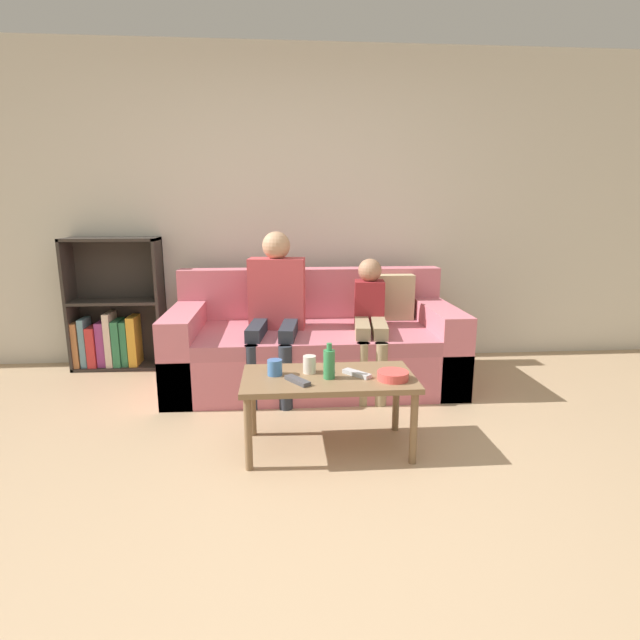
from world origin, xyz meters
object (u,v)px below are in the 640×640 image
object	(u,v)px
tv_remote_1	(297,381)
snack_bowl	(393,375)
cup_far	(309,364)
bookshelf	(114,319)
cup_near	(275,367)
person_adult	(276,300)
coffee_table	(328,384)
couch	(315,346)
tv_remote_0	(357,374)
person_child	(370,316)
bottle	(329,364)

from	to	relation	value
tv_remote_1	snack_bowl	bearing A→B (deg)	-33.59
cup_far	snack_bowl	xyz separation A→B (m)	(0.43, -0.15, -0.03)
bookshelf	cup_near	xyz separation A→B (m)	(1.35, -1.59, 0.06)
cup_near	tv_remote_1	size ratio (longest dim) A/B	0.51
person_adult	coffee_table	bearing A→B (deg)	-67.50
couch	snack_bowl	size ratio (longest dim) A/B	12.67
bookshelf	coffee_table	size ratio (longest dim) A/B	1.16
person_adult	tv_remote_0	xyz separation A→B (m)	(0.44, -1.03, -0.23)
snack_bowl	bookshelf	bearing A→B (deg)	139.14
couch	coffee_table	world-z (taller)	couch
bookshelf	cup_far	bearing A→B (deg)	-45.36
cup_near	couch	bearing A→B (deg)	74.89
tv_remote_1	snack_bowl	world-z (taller)	snack_bowl
cup_near	coffee_table	bearing A→B (deg)	-7.87
person_adult	person_child	bearing A→B (deg)	1.51
bookshelf	person_child	bearing A→B (deg)	-18.08
coffee_table	cup_far	distance (m)	0.15
person_child	bottle	xyz separation A→B (m)	(-0.40, -1.00, -0.03)
person_adult	bottle	world-z (taller)	person_adult
person_child	cup_near	size ratio (longest dim) A/B	11.02
tv_remote_0	snack_bowl	world-z (taller)	snack_bowl
person_child	person_adult	bearing A→B (deg)	-178.14
bookshelf	coffee_table	world-z (taller)	bookshelf
couch	person_adult	world-z (taller)	person_adult
couch	person_child	size ratio (longest dim) A/B	2.23
coffee_table	person_child	distance (m)	1.05
bookshelf	snack_bowl	distance (m)	2.61
tv_remote_1	person_child	bearing A→B (deg)	27.17
cup_far	tv_remote_0	size ratio (longest dim) A/B	0.61
person_child	tv_remote_0	bearing A→B (deg)	-96.96
coffee_table	tv_remote_0	bearing A→B (deg)	-1.91
tv_remote_1	snack_bowl	distance (m)	0.51
coffee_table	snack_bowl	size ratio (longest dim) A/B	5.59
cup_far	snack_bowl	world-z (taller)	cup_far
snack_bowl	cup_near	bearing A→B (deg)	168.83
bottle	coffee_table	bearing A→B (deg)	90.10
snack_bowl	tv_remote_0	bearing A→B (deg)	156.65
bottle	person_adult	bearing A→B (deg)	105.17
bottle	snack_bowl	bearing A→B (deg)	-7.92
person_child	cup_near	xyz separation A→B (m)	(-0.69, -0.92, -0.07)
couch	coffee_table	bearing A→B (deg)	-90.05
person_child	couch	bearing A→B (deg)	166.05
tv_remote_1	couch	bearing A→B (deg)	47.42
bottle	bookshelf	bearing A→B (deg)	134.63
person_child	tv_remote_0	world-z (taller)	person_child
person_adult	snack_bowl	size ratio (longest dim) A/B	6.88
cup_far	bottle	size ratio (longest dim) A/B	0.50
person_adult	cup_far	world-z (taller)	person_adult
snack_bowl	bottle	size ratio (longest dim) A/B	0.86
person_adult	tv_remote_1	xyz separation A→B (m)	(0.12, -1.12, -0.23)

